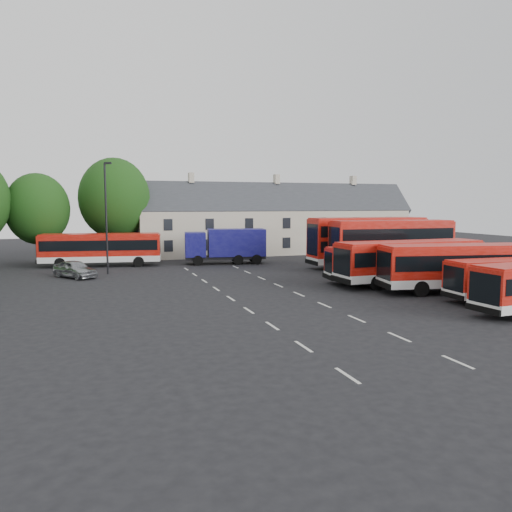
{
  "coord_description": "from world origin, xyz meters",
  "views": [
    {
      "loc": [
        -8.95,
        -29.91,
        6.36
      ],
      "look_at": [
        3.69,
        7.58,
        2.2
      ],
      "focal_mm": 35.0,
      "sensor_mm": 36.0,
      "label": 1
    }
  ],
  "objects_px": {
    "bus_dd_south": "(392,243)",
    "lamppost": "(106,215)",
    "box_truck": "(226,244)",
    "silver_car": "(75,269)"
  },
  "relations": [
    {
      "from": "bus_dd_south",
      "to": "lamppost",
      "type": "bearing_deg",
      "value": 167.87
    },
    {
      "from": "box_truck",
      "to": "bus_dd_south",
      "type": "bearing_deg",
      "value": -31.23
    },
    {
      "from": "bus_dd_south",
      "to": "box_truck",
      "type": "bearing_deg",
      "value": 142.67
    },
    {
      "from": "box_truck",
      "to": "lamppost",
      "type": "bearing_deg",
      "value": -151.94
    },
    {
      "from": "bus_dd_south",
      "to": "lamppost",
      "type": "relative_size",
      "value": 1.18
    },
    {
      "from": "silver_car",
      "to": "lamppost",
      "type": "bearing_deg",
      "value": -7.59
    },
    {
      "from": "box_truck",
      "to": "silver_car",
      "type": "xyz_separation_m",
      "value": [
        -15.03,
        -5.67,
        -1.3
      ]
    },
    {
      "from": "bus_dd_south",
      "to": "box_truck",
      "type": "height_order",
      "value": "bus_dd_south"
    },
    {
      "from": "box_truck",
      "to": "lamppost",
      "type": "relative_size",
      "value": 0.87
    },
    {
      "from": "lamppost",
      "to": "silver_car",
      "type": "bearing_deg",
      "value": -152.18
    }
  ]
}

